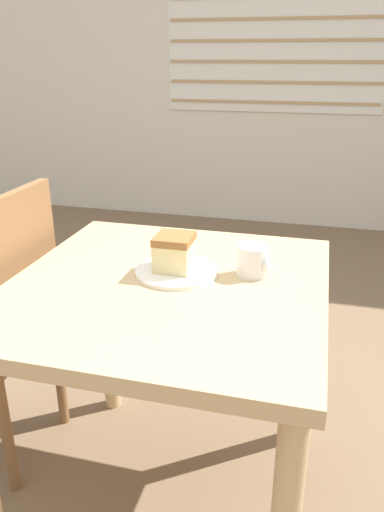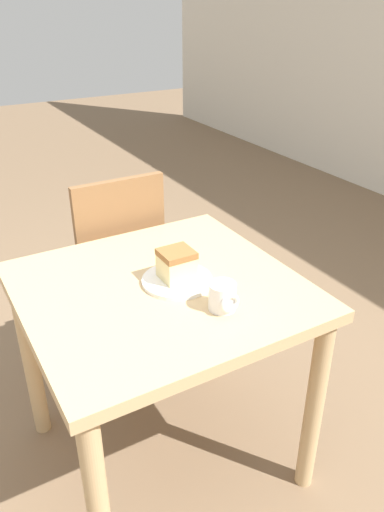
{
  "view_description": "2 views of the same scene",
  "coord_description": "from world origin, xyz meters",
  "px_view_note": "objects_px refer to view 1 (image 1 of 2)",
  "views": [
    {
      "loc": [
        0.39,
        -1.0,
        1.29
      ],
      "look_at": [
        0.09,
        0.19,
        0.8
      ],
      "focal_mm": 35.0,
      "sensor_mm": 36.0,
      "label": 1
    },
    {
      "loc": [
        1.24,
        -0.45,
        1.56
      ],
      "look_at": [
        0.05,
        0.23,
        0.83
      ],
      "focal_mm": 35.0,
      "sensor_mm": 36.0,
      "label": 2
    }
  ],
  "objects_px": {
    "coffee_mug": "(253,261)",
    "dining_table_near": "(168,322)",
    "cake_slice": "(174,252)",
    "plate": "(176,271)"
  },
  "relations": [
    {
      "from": "coffee_mug",
      "to": "dining_table_near",
      "type": "bearing_deg",
      "value": -154.85
    },
    {
      "from": "cake_slice",
      "to": "dining_table_near",
      "type": "bearing_deg",
      "value": -91.73
    },
    {
      "from": "dining_table_near",
      "to": "cake_slice",
      "type": "height_order",
      "value": "cake_slice"
    },
    {
      "from": "cake_slice",
      "to": "coffee_mug",
      "type": "bearing_deg",
      "value": 10.58
    },
    {
      "from": "dining_table_near",
      "to": "cake_slice",
      "type": "bearing_deg",
      "value": 88.27
    },
    {
      "from": "dining_table_near",
      "to": "plate",
      "type": "bearing_deg",
      "value": 82.07
    },
    {
      "from": "plate",
      "to": "cake_slice",
      "type": "distance_m",
      "value": 0.05
    },
    {
      "from": "dining_table_near",
      "to": "coffee_mug",
      "type": "height_order",
      "value": "coffee_mug"
    },
    {
      "from": "dining_table_near",
      "to": "plate",
      "type": "distance_m",
      "value": 0.14
    },
    {
      "from": "dining_table_near",
      "to": "coffee_mug",
      "type": "xyz_separation_m",
      "value": [
        0.21,
        0.1,
        0.16
      ]
    }
  ]
}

